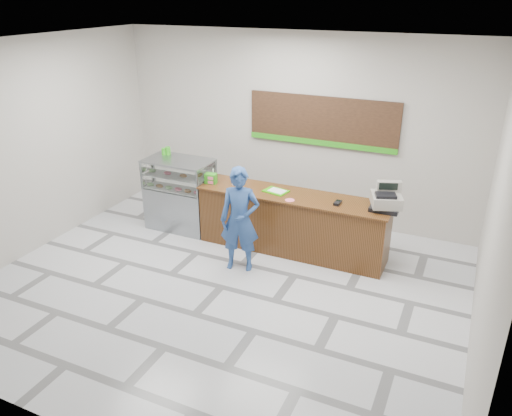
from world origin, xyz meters
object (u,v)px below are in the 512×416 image
at_px(serving_tray, 276,191).
at_px(customer, 240,220).
at_px(cash_register, 386,199).
at_px(sales_counter, 292,223).
at_px(display_case, 180,194).

xyz_separation_m(serving_tray, customer, (-0.23, -0.90, -0.19)).
distance_m(cash_register, customer, 2.28).
height_order(cash_register, serving_tray, cash_register).
relative_size(sales_counter, customer, 1.92).
distance_m(sales_counter, serving_tray, 0.61).
height_order(sales_counter, customer, customer).
relative_size(sales_counter, serving_tray, 7.46).
bearing_deg(cash_register, sales_counter, 162.63).
relative_size(cash_register, customer, 0.34).
bearing_deg(customer, cash_register, 8.97).
bearing_deg(serving_tray, cash_register, 13.46).
height_order(display_case, customer, customer).
bearing_deg(serving_tray, display_case, -167.66).
distance_m(sales_counter, display_case, 2.23).
bearing_deg(cash_register, customer, -174.64).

